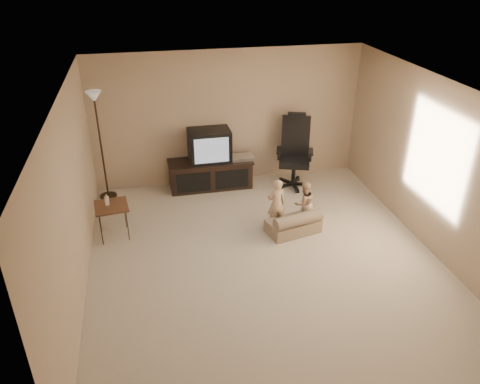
{
  "coord_description": "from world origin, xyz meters",
  "views": [
    {
      "loc": [
        -1.52,
        -5.4,
        4.06
      ],
      "look_at": [
        -0.24,
        0.6,
        0.83
      ],
      "focal_mm": 35.0,
      "sensor_mm": 36.0,
      "label": 1
    }
  ],
  "objects_px": {
    "floor_lamp": "(98,122)",
    "toddler_right": "(304,203)",
    "side_table": "(111,206)",
    "toddler_left": "(276,204)",
    "child_sofa": "(295,224)",
    "tv_stand": "(210,164)",
    "office_chair": "(294,161)"
  },
  "relations": [
    {
      "from": "toddler_left",
      "to": "toddler_right",
      "type": "xyz_separation_m",
      "value": [
        0.48,
        0.01,
        -0.05
      ]
    },
    {
      "from": "floor_lamp",
      "to": "child_sofa",
      "type": "relative_size",
      "value": 2.17
    },
    {
      "from": "office_chair",
      "to": "child_sofa",
      "type": "distance_m",
      "value": 1.76
    },
    {
      "from": "side_table",
      "to": "child_sofa",
      "type": "bearing_deg",
      "value": -10.51
    },
    {
      "from": "side_table",
      "to": "floor_lamp",
      "type": "xyz_separation_m",
      "value": [
        -0.14,
        1.35,
        0.9
      ]
    },
    {
      "from": "floor_lamp",
      "to": "toddler_right",
      "type": "height_order",
      "value": "floor_lamp"
    },
    {
      "from": "tv_stand",
      "to": "side_table",
      "type": "xyz_separation_m",
      "value": [
        -1.76,
        -1.38,
        0.06
      ]
    },
    {
      "from": "toddler_left",
      "to": "office_chair",
      "type": "bearing_deg",
      "value": -125.16
    },
    {
      "from": "office_chair",
      "to": "toddler_right",
      "type": "distance_m",
      "value": 1.42
    },
    {
      "from": "child_sofa",
      "to": "toddler_right",
      "type": "height_order",
      "value": "toddler_right"
    },
    {
      "from": "office_chair",
      "to": "floor_lamp",
      "type": "xyz_separation_m",
      "value": [
        -3.45,
        0.22,
        0.94
      ]
    },
    {
      "from": "tv_stand",
      "to": "toddler_left",
      "type": "distance_m",
      "value": 1.83
    },
    {
      "from": "toddler_right",
      "to": "child_sofa",
      "type": "bearing_deg",
      "value": 35.04
    },
    {
      "from": "child_sofa",
      "to": "side_table",
      "type": "bearing_deg",
      "value": 156.29
    },
    {
      "from": "office_chair",
      "to": "toddler_left",
      "type": "bearing_deg",
      "value": -99.44
    },
    {
      "from": "side_table",
      "to": "toddler_right",
      "type": "height_order",
      "value": "toddler_right"
    },
    {
      "from": "side_table",
      "to": "toddler_right",
      "type": "distance_m",
      "value": 3.05
    },
    {
      "from": "side_table",
      "to": "floor_lamp",
      "type": "relative_size",
      "value": 0.38
    },
    {
      "from": "child_sofa",
      "to": "toddler_left",
      "type": "height_order",
      "value": "toddler_left"
    },
    {
      "from": "toddler_left",
      "to": "toddler_right",
      "type": "height_order",
      "value": "toddler_left"
    },
    {
      "from": "toddler_left",
      "to": "toddler_right",
      "type": "distance_m",
      "value": 0.48
    },
    {
      "from": "office_chair",
      "to": "child_sofa",
      "type": "relative_size",
      "value": 1.52
    },
    {
      "from": "office_chair",
      "to": "toddler_right",
      "type": "relative_size",
      "value": 1.85
    },
    {
      "from": "tv_stand",
      "to": "toddler_left",
      "type": "relative_size",
      "value": 1.87
    },
    {
      "from": "floor_lamp",
      "to": "toddler_left",
      "type": "relative_size",
      "value": 2.31
    },
    {
      "from": "side_table",
      "to": "toddler_left",
      "type": "bearing_deg",
      "value": -5.99
    },
    {
      "from": "child_sofa",
      "to": "toddler_right",
      "type": "bearing_deg",
      "value": 34.96
    },
    {
      "from": "floor_lamp",
      "to": "toddler_left",
      "type": "height_order",
      "value": "floor_lamp"
    },
    {
      "from": "tv_stand",
      "to": "floor_lamp",
      "type": "distance_m",
      "value": 2.13
    },
    {
      "from": "tv_stand",
      "to": "side_table",
      "type": "bearing_deg",
      "value": -142.15
    },
    {
      "from": "toddler_right",
      "to": "floor_lamp",
      "type": "bearing_deg",
      "value": -39.94
    },
    {
      "from": "office_chair",
      "to": "child_sofa",
      "type": "bearing_deg",
      "value": -88.4
    }
  ]
}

